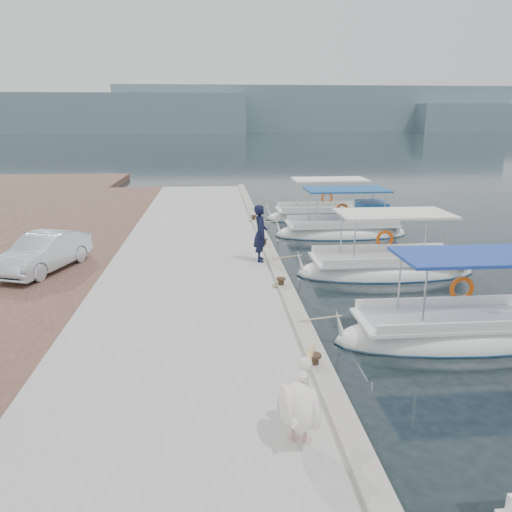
{
  "coord_description": "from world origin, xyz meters",
  "views": [
    {
      "loc": [
        -2.32,
        -12.51,
        5.41
      ],
      "look_at": [
        -1.0,
        2.67,
        1.2
      ],
      "focal_mm": 35.0,
      "sensor_mm": 36.0,
      "label": 1
    }
  ],
  "objects_px": {
    "fishing_caique_d": "(343,231)",
    "fishing_caique_e": "(326,217)",
    "fishing_caique_c": "(385,270)",
    "fisherman": "(260,233)",
    "pelican": "(300,404)",
    "fishing_caique_b": "(466,334)",
    "parked_car": "(44,252)"
  },
  "relations": [
    {
      "from": "fishing_caique_b",
      "to": "pelican",
      "type": "xyz_separation_m",
      "value": [
        -5.04,
        -4.39,
        1.01
      ]
    },
    {
      "from": "fishing_caique_b",
      "to": "parked_car",
      "type": "distance_m",
      "value": 13.13
    },
    {
      "from": "fishing_caique_c",
      "to": "pelican",
      "type": "distance_m",
      "value": 11.17
    },
    {
      "from": "pelican",
      "to": "parked_car",
      "type": "distance_m",
      "value": 11.94
    },
    {
      "from": "fishing_caique_e",
      "to": "pelican",
      "type": "relative_size",
      "value": 4.22
    },
    {
      "from": "pelican",
      "to": "fisherman",
      "type": "bearing_deg",
      "value": 87.97
    },
    {
      "from": "fishing_caique_c",
      "to": "fishing_caique_e",
      "type": "bearing_deg",
      "value": 89.58
    },
    {
      "from": "fishing_caique_e",
      "to": "fisherman",
      "type": "height_order",
      "value": "fisherman"
    },
    {
      "from": "fishing_caique_e",
      "to": "parked_car",
      "type": "relative_size",
      "value": 1.76
    },
    {
      "from": "fishing_caique_c",
      "to": "parked_car",
      "type": "height_order",
      "value": "fishing_caique_c"
    },
    {
      "from": "fishing_caique_e",
      "to": "pelican",
      "type": "bearing_deg",
      "value": -103.83
    },
    {
      "from": "fisherman",
      "to": "fishing_caique_e",
      "type": "bearing_deg",
      "value": -21.84
    },
    {
      "from": "parked_car",
      "to": "fishing_caique_c",
      "type": "bearing_deg",
      "value": 19.7
    },
    {
      "from": "fishing_caique_d",
      "to": "fishing_caique_e",
      "type": "height_order",
      "value": "same"
    },
    {
      "from": "pelican",
      "to": "fishing_caique_d",
      "type": "bearing_deg",
      "value": 73.05
    },
    {
      "from": "fishing_caique_e",
      "to": "fishing_caique_b",
      "type": "bearing_deg",
      "value": -89.72
    },
    {
      "from": "fishing_caique_c",
      "to": "fishing_caique_e",
      "type": "xyz_separation_m",
      "value": [
        0.08,
        10.15,
        -0.0
      ]
    },
    {
      "from": "fishing_caique_b",
      "to": "pelican",
      "type": "bearing_deg",
      "value": -138.96
    },
    {
      "from": "fishing_caique_e",
      "to": "pelican",
      "type": "xyz_separation_m",
      "value": [
        -4.96,
        -20.15,
        1.01
      ]
    },
    {
      "from": "fishing_caique_c",
      "to": "fishing_caique_e",
      "type": "relative_size",
      "value": 0.98
    },
    {
      "from": "fishing_caique_c",
      "to": "parked_car",
      "type": "distance_m",
      "value": 11.84
    },
    {
      "from": "fishing_caique_e",
      "to": "pelican",
      "type": "distance_m",
      "value": 20.78
    },
    {
      "from": "fishing_caique_e",
      "to": "parked_car",
      "type": "distance_m",
      "value": 15.83
    },
    {
      "from": "fishing_caique_d",
      "to": "pelican",
      "type": "bearing_deg",
      "value": -106.95
    },
    {
      "from": "fishing_caique_c",
      "to": "parked_car",
      "type": "xyz_separation_m",
      "value": [
        -11.8,
        -0.26,
        1.0
      ]
    },
    {
      "from": "fisherman",
      "to": "pelican",
      "type": "bearing_deg",
      "value": -178.88
    },
    {
      "from": "fishing_caique_b",
      "to": "fishing_caique_d",
      "type": "relative_size",
      "value": 1.07
    },
    {
      "from": "fishing_caique_d",
      "to": "fisherman",
      "type": "height_order",
      "value": "fisherman"
    },
    {
      "from": "fishing_caique_e",
      "to": "fishing_caique_d",
      "type": "bearing_deg",
      "value": -90.5
    },
    {
      "from": "parked_car",
      "to": "fishing_caique_d",
      "type": "bearing_deg",
      "value": 46.93
    },
    {
      "from": "fishing_caique_c",
      "to": "fisherman",
      "type": "bearing_deg",
      "value": 176.33
    },
    {
      "from": "fisherman",
      "to": "parked_car",
      "type": "height_order",
      "value": "fisherman"
    }
  ]
}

